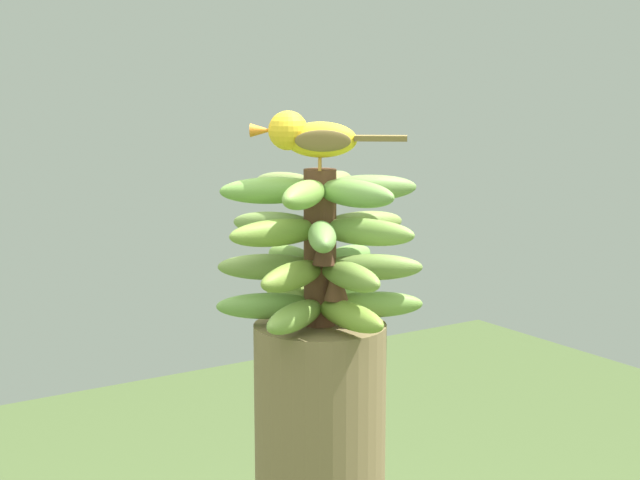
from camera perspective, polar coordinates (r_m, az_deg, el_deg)
name	(u,v)px	position (r m, az deg, el deg)	size (l,w,h in m)	color
banana_bunch	(320,248)	(1.45, 0.01, -0.48)	(0.31, 0.30, 0.24)	brown
perched_bird	(310,136)	(1.42, -0.61, 6.10)	(0.16, 0.19, 0.09)	#C68933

